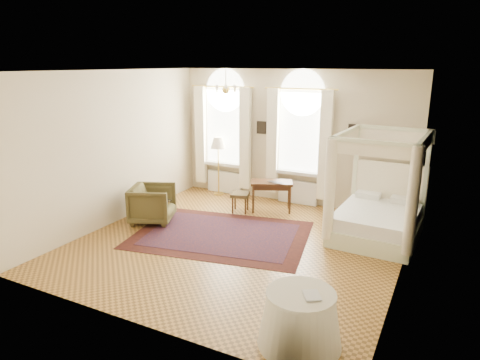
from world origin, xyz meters
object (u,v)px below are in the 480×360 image
(floor_lamp, at_px, (218,146))
(side_table, at_px, (300,319))
(nightstand, at_px, (402,210))
(armchair, at_px, (153,204))
(stool, at_px, (240,196))
(coffee_table, at_px, (154,202))
(canopy_bed, at_px, (377,215))
(writing_desk, at_px, (271,186))

(floor_lamp, xyz_separation_m, side_table, (4.09, -5.11, -0.97))
(nightstand, xyz_separation_m, armchair, (-4.94, -2.48, 0.13))
(armchair, bearing_deg, stool, -67.33)
(stool, xyz_separation_m, coffee_table, (-1.52, -1.30, -0.00))
(nightstand, distance_m, armchair, 5.53)
(nightstand, relative_size, armchair, 0.63)
(canopy_bed, xyz_separation_m, nightstand, (0.34, 1.18, -0.20))
(armchair, bearing_deg, canopy_bed, -97.30)
(stool, height_order, coffee_table, stool)
(nightstand, bearing_deg, floor_lamp, 180.00)
(canopy_bed, height_order, nightstand, canopy_bed)
(stool, distance_m, armchair, 2.05)
(nightstand, relative_size, stool, 1.13)
(coffee_table, bearing_deg, floor_lamp, 81.21)
(canopy_bed, relative_size, armchair, 2.35)
(floor_lamp, bearing_deg, armchair, -96.17)
(nightstand, xyz_separation_m, writing_desk, (-2.88, -0.61, 0.34))
(coffee_table, height_order, side_table, side_table)
(floor_lamp, relative_size, side_table, 1.47)
(nightstand, height_order, coffee_table, nightstand)
(canopy_bed, xyz_separation_m, writing_desk, (-2.54, 0.57, 0.14))
(nightstand, height_order, stool, nightstand)
(armchair, distance_m, floor_lamp, 2.66)
(armchair, relative_size, side_table, 0.86)
(canopy_bed, height_order, armchair, canopy_bed)
(stool, bearing_deg, side_table, -54.50)
(stool, relative_size, side_table, 0.48)
(side_table, bearing_deg, coffee_table, 147.78)
(canopy_bed, bearing_deg, armchair, -164.27)
(canopy_bed, relative_size, side_table, 2.03)
(canopy_bed, relative_size, nightstand, 3.75)
(writing_desk, bearing_deg, floor_lamp, 161.13)
(stool, bearing_deg, armchair, -134.30)
(canopy_bed, bearing_deg, nightstand, 74.04)
(stool, xyz_separation_m, armchair, (-1.43, -1.47, 0.02))
(side_table, bearing_deg, armchair, 148.89)
(writing_desk, bearing_deg, stool, -147.91)
(writing_desk, distance_m, coffee_table, 2.75)
(stool, xyz_separation_m, side_table, (2.93, -4.10, -0.04))
(side_table, bearing_deg, floor_lamp, 128.69)
(side_table, bearing_deg, nightstand, 83.52)
(writing_desk, bearing_deg, coffee_table, -141.84)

